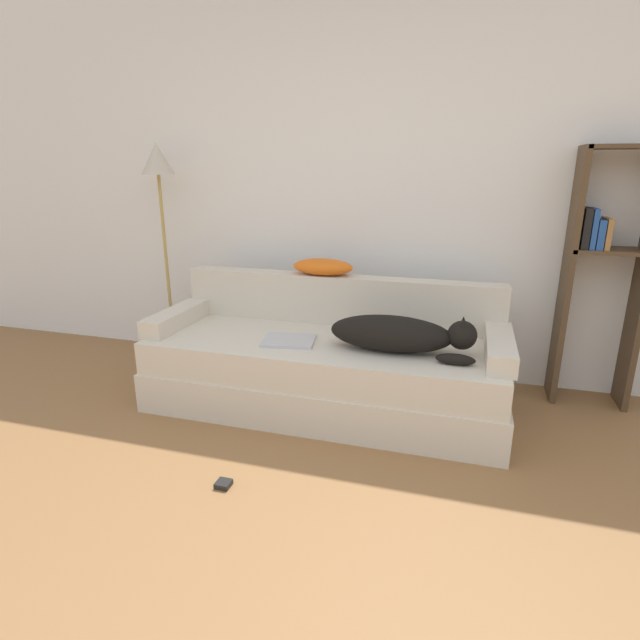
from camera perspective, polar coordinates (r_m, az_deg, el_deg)
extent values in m
cube|color=white|center=(3.59, 7.12, 15.15)|extent=(8.07, 0.06, 2.70)
cube|color=beige|center=(3.19, 0.52, -7.69)|extent=(2.18, 0.85, 0.25)
cube|color=beige|center=(3.10, 0.48, -3.98)|extent=(2.14, 0.81, 0.20)
cube|color=beige|center=(3.35, 2.20, 2.35)|extent=(2.14, 0.15, 0.32)
cube|color=beige|center=(3.45, -15.92, 0.33)|extent=(0.15, 0.66, 0.11)
cube|color=beige|center=(2.95, 19.84, -2.90)|extent=(0.15, 0.66, 0.11)
ellipsoid|color=black|center=(2.87, 8.05, -1.54)|extent=(0.70, 0.26, 0.21)
sphere|color=black|center=(2.84, 15.94, -1.68)|extent=(0.16, 0.16, 0.16)
cone|color=black|center=(2.78, 16.02, -0.78)|extent=(0.06, 0.06, 0.07)
cone|color=black|center=(2.86, 16.05, -0.26)|extent=(0.06, 0.06, 0.07)
ellipsoid|color=black|center=(2.76, 15.22, -4.36)|extent=(0.21, 0.07, 0.06)
cube|color=#B7B7BC|center=(3.02, -3.57, -2.36)|extent=(0.34, 0.30, 0.02)
ellipsoid|color=orange|center=(3.33, 0.32, 6.09)|extent=(0.41, 0.20, 0.11)
cube|color=#4C3823|center=(3.47, 26.32, 4.18)|extent=(0.04, 0.26, 1.58)
cube|color=#4C3823|center=(3.45, 31.58, 16.53)|extent=(0.43, 0.26, 0.02)
cube|color=#4C3823|center=(3.48, 30.09, 6.89)|extent=(0.43, 0.26, 0.02)
cube|color=black|center=(3.42, 27.94, 9.30)|extent=(0.04, 0.20, 0.24)
cube|color=#234C93|center=(3.43, 28.61, 9.19)|extent=(0.03, 0.20, 0.24)
cube|color=#234C93|center=(3.44, 29.18, 8.60)|extent=(0.04, 0.20, 0.17)
cube|color=olive|center=(3.45, 29.83, 8.59)|extent=(0.03, 0.20, 0.18)
cylinder|color=tan|center=(4.19, -16.25, -3.92)|extent=(0.21, 0.21, 0.02)
cylinder|color=tan|center=(4.00, -17.08, 5.58)|extent=(0.02, 0.02, 1.39)
cone|color=beige|center=(3.93, -18.13, 17.13)|extent=(0.24, 0.24, 0.22)
cube|color=black|center=(2.54, -10.97, -17.92)|extent=(0.07, 0.07, 0.03)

